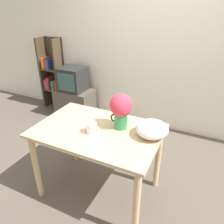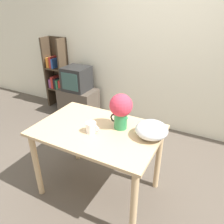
% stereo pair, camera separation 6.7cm
% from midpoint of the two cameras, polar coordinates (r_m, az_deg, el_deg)
% --- Properties ---
extents(ground_plane, '(12.00, 12.00, 0.00)m').
position_cam_midpoint_polar(ground_plane, '(2.62, 1.39, -19.27)').
color(ground_plane, brown).
extents(wall_back, '(8.00, 0.05, 2.60)m').
position_cam_midpoint_polar(wall_back, '(3.38, 14.37, 16.09)').
color(wall_back, '#EDE5CC').
rests_on(wall_back, ground_plane).
extents(table, '(1.20, 0.80, 0.79)m').
position_cam_midpoint_polar(table, '(2.18, -2.86, -7.25)').
color(table, tan).
rests_on(table, ground_plane).
extents(flower_vase, '(0.22, 0.22, 0.35)m').
position_cam_midpoint_polar(flower_vase, '(2.03, 3.29, 0.87)').
color(flower_vase, '#2D844C').
rests_on(flower_vase, table).
extents(coffee_mug, '(0.14, 0.10, 0.10)m').
position_cam_midpoint_polar(coffee_mug, '(2.04, -4.45, -4.09)').
color(coffee_mug, white).
rests_on(coffee_mug, table).
extents(white_bowl, '(0.29, 0.29, 0.15)m').
position_cam_midpoint_polar(white_bowl, '(2.00, 11.25, -4.57)').
color(white_bowl, silver).
rests_on(white_bowl, table).
extents(tv_stand, '(0.65, 0.41, 0.51)m').
position_cam_midpoint_polar(tv_stand, '(3.98, -8.22, 2.39)').
color(tv_stand, '#4C4238').
rests_on(tv_stand, ground_plane).
extents(tv_set, '(0.41, 0.40, 0.40)m').
position_cam_midpoint_polar(tv_set, '(3.81, -8.70, 8.62)').
color(tv_set, black).
rests_on(tv_set, tv_stand).
extents(bookshelf, '(0.40, 0.27, 1.32)m').
position_cam_midpoint_polar(bookshelf, '(4.34, -13.71, 9.48)').
color(bookshelf, '#423323').
rests_on(bookshelf, ground_plane).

